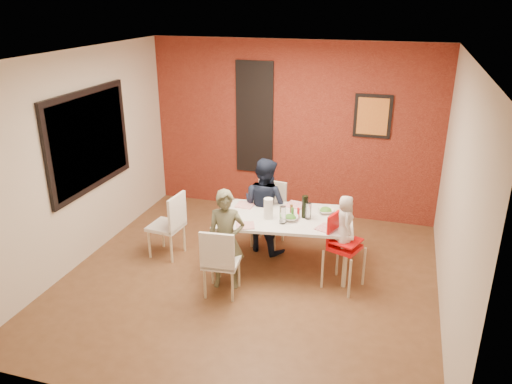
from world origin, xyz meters
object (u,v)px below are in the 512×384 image
(chair_left, at_px, (171,222))
(wine_bottle, at_px, (305,207))
(toddler, at_px, (345,221))
(paper_towel_roll, at_px, (268,208))
(dining_table, at_px, (284,221))
(child_near, at_px, (226,240))
(chair_far, at_px, (270,210))
(chair_near, at_px, (220,260))
(child_far, at_px, (265,205))
(high_chair, at_px, (342,244))

(chair_left, relative_size, wine_bottle, 3.08)
(toddler, xyz_separation_m, paper_towel_roll, (-0.96, 0.16, -0.03))
(dining_table, xyz_separation_m, child_near, (-0.54, -0.66, -0.03))
(chair_far, height_order, child_near, child_near)
(chair_near, height_order, child_near, child_near)
(child_near, xyz_separation_m, paper_towel_roll, (0.36, 0.55, 0.22))
(toddler, bearing_deg, wine_bottle, 43.44)
(dining_table, xyz_separation_m, child_far, (-0.36, 0.37, 0.02))
(chair_near, distance_m, toddler, 1.51)
(chair_near, relative_size, chair_left, 0.97)
(child_far, height_order, toddler, child_far)
(chair_near, height_order, toddler, toddler)
(dining_table, height_order, chair_far, chair_far)
(chair_far, distance_m, paper_towel_roll, 0.82)
(high_chair, bearing_deg, toddler, -106.06)
(paper_towel_roll, bearing_deg, wine_bottle, 19.19)
(chair_far, relative_size, paper_towel_roll, 3.42)
(chair_left, bearing_deg, chair_near, 58.24)
(wine_bottle, bearing_deg, chair_left, -173.26)
(chair_near, distance_m, paper_towel_roll, 0.93)
(chair_far, height_order, high_chair, high_chair)
(child_near, bearing_deg, paper_towel_roll, 43.99)
(chair_far, bearing_deg, wine_bottle, -37.26)
(chair_left, height_order, child_near, child_near)
(child_far, distance_m, toddler, 1.33)
(chair_near, bearing_deg, chair_far, -102.19)
(high_chair, bearing_deg, child_near, 128.03)
(chair_far, bearing_deg, child_near, -92.22)
(chair_near, bearing_deg, toddler, -160.12)
(dining_table, height_order, wine_bottle, wine_bottle)
(chair_near, bearing_deg, high_chair, -159.21)
(child_far, bearing_deg, wine_bottle, 171.99)
(high_chair, height_order, child_near, child_near)
(high_chair, xyz_separation_m, child_far, (-1.13, 0.63, 0.10))
(child_near, height_order, wine_bottle, child_near)
(child_far, height_order, paper_towel_roll, child_far)
(chair_near, height_order, chair_far, chair_far)
(child_near, bearing_deg, chair_near, -100.79)
(high_chair, height_order, wine_bottle, wine_bottle)
(dining_table, distance_m, wine_bottle, 0.33)
(dining_table, relative_size, chair_far, 2.04)
(toddler, bearing_deg, chair_near, 98.96)
(dining_table, relative_size, chair_near, 2.10)
(toddler, bearing_deg, high_chair, 36.69)
(wine_bottle, bearing_deg, chair_near, -129.96)
(toddler, height_order, wine_bottle, toddler)
(high_chair, xyz_separation_m, paper_towel_roll, (-0.94, 0.15, 0.28))
(chair_far, xyz_separation_m, child_near, (-0.19, -1.27, 0.12))
(high_chair, bearing_deg, chair_left, 108.64)
(chair_left, relative_size, child_far, 0.67)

